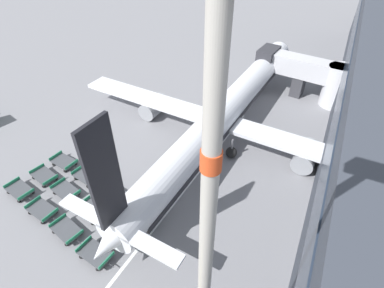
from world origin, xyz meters
name	(u,v)px	position (x,y,z in m)	size (l,w,h in m)	color
ground_plane	(107,102)	(0.00, 0.00, 0.00)	(500.00, 500.00, 0.00)	gray
jet_bridge	(312,75)	(26.20, 14.51, 3.63)	(14.15, 5.47, 6.10)	silver
airplane	(225,113)	(18.33, 0.25, 3.17)	(40.70, 45.05, 13.64)	silver
baggage_dolly_row_near_col_a	(20,190)	(3.50, -18.07, 0.48)	(3.60, 2.18, 0.92)	#424449
baggage_dolly_row_near_col_b	(42,210)	(7.53, -18.90, 0.48)	(3.59, 2.08, 0.92)	#424449
baggage_dolly_row_near_col_c	(67,230)	(11.24, -19.56, 0.48)	(3.61, 2.31, 0.92)	#424449
baggage_dolly_row_near_col_d	(96,254)	(15.04, -20.23, 0.48)	(3.58, 2.05, 0.92)	#424449
baggage_dolly_row_mid_a_col_a	(44,176)	(4.16, -15.52, 0.48)	(3.61, 2.29, 0.92)	#424449
baggage_dolly_row_mid_a_col_b	(66,191)	(7.78, -16.11, 0.48)	(3.61, 2.28, 0.92)	#424449
baggage_dolly_row_mid_a_col_c	(92,211)	(11.80, -16.88, 0.48)	(3.61, 2.28, 0.92)	#424449
baggage_dolly_row_mid_a_col_d	(121,232)	(15.63, -17.57, 0.48)	(3.60, 2.15, 0.92)	#424449
baggage_dolly_row_mid_b_col_a	(64,162)	(4.40, -12.93, 0.48)	(3.58, 2.05, 0.92)	#424449
baggage_dolly_row_mid_b_col_b	(87,176)	(8.23, -13.56, 0.48)	(3.60, 2.13, 0.92)	#424449
baggage_dolly_row_mid_b_col_c	(114,193)	(12.25, -14.21, 0.48)	(3.61, 2.31, 0.92)	#424449
baggage_dolly_row_mid_b_col_d	(141,212)	(15.99, -14.99, 0.48)	(3.59, 2.07, 0.92)	#424449
apron_light_mast	(206,259)	(26.16, -23.71, 13.62)	(2.00, 0.70, 23.18)	#ADA89E
stand_guidance_stripe	(189,184)	(18.28, -9.41, 0.00)	(2.24, 30.00, 0.01)	white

